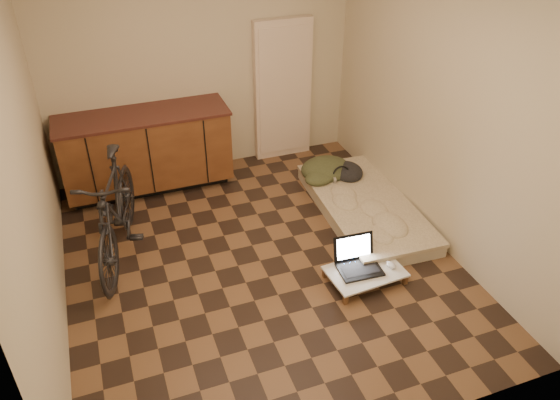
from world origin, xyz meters
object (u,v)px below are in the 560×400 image
object	(u,v)px
bicycle	(115,206)
laptop	(358,262)
futon	(365,207)
lap_desk	(365,272)

from	to	relation	value
bicycle	laptop	size ratio (longest dim) A/B	4.28
bicycle	futon	size ratio (longest dim) A/B	0.90
bicycle	laptop	world-z (taller)	bicycle
lap_desk	laptop	bearing A→B (deg)	114.63
bicycle	futon	bearing A→B (deg)	10.95
bicycle	lap_desk	distance (m)	2.35
bicycle	futon	world-z (taller)	bicycle
futon	lap_desk	world-z (taller)	futon
laptop	bicycle	bearing A→B (deg)	154.92
laptop	futon	bearing A→B (deg)	62.10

